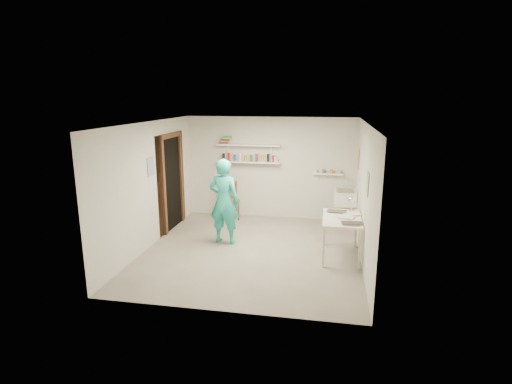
% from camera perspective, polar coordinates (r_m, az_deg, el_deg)
% --- Properties ---
extents(floor, '(4.00, 4.50, 0.02)m').
position_cam_1_polar(floor, '(7.69, -0.55, -8.40)').
color(floor, slate).
rests_on(floor, ground).
extents(ceiling, '(4.00, 4.50, 0.02)m').
position_cam_1_polar(ceiling, '(7.14, -0.59, 9.91)').
color(ceiling, silver).
rests_on(ceiling, wall_back).
extents(wall_back, '(4.00, 0.02, 2.40)m').
position_cam_1_polar(wall_back, '(9.51, 2.04, 3.46)').
color(wall_back, silver).
rests_on(wall_back, ground).
extents(wall_front, '(4.00, 0.02, 2.40)m').
position_cam_1_polar(wall_front, '(5.20, -5.34, -5.15)').
color(wall_front, silver).
rests_on(wall_front, ground).
extents(wall_left, '(0.02, 4.50, 2.40)m').
position_cam_1_polar(wall_left, '(7.95, -14.95, 1.00)').
color(wall_left, silver).
rests_on(wall_left, ground).
extents(wall_right, '(0.02, 4.50, 2.40)m').
position_cam_1_polar(wall_right, '(7.22, 15.29, -0.25)').
color(wall_right, silver).
rests_on(wall_right, ground).
extents(doorway_recess, '(0.02, 0.90, 2.00)m').
position_cam_1_polar(doorway_recess, '(8.92, -11.91, 1.19)').
color(doorway_recess, black).
rests_on(doorway_recess, wall_left).
extents(corridor_box, '(1.40, 1.50, 2.10)m').
position_cam_1_polar(corridor_box, '(9.20, -16.02, 1.65)').
color(corridor_box, brown).
rests_on(corridor_box, ground).
extents(door_lintel, '(0.06, 1.05, 0.10)m').
position_cam_1_polar(door_lintel, '(8.75, -12.12, 7.92)').
color(door_lintel, brown).
rests_on(door_lintel, wall_left).
extents(door_jamb_near, '(0.06, 0.10, 2.00)m').
position_cam_1_polar(door_jamb_near, '(8.46, -13.05, 0.47)').
color(door_jamb_near, brown).
rests_on(door_jamb_near, ground).
extents(door_jamb_far, '(0.06, 0.10, 2.00)m').
position_cam_1_polar(door_jamb_far, '(9.36, -10.65, 1.84)').
color(door_jamb_far, brown).
rests_on(door_jamb_far, ground).
extents(shelf_lower, '(1.50, 0.22, 0.03)m').
position_cam_1_polar(shelf_lower, '(9.44, -1.08, 4.32)').
color(shelf_lower, white).
rests_on(shelf_lower, wall_back).
extents(shelf_upper, '(1.50, 0.22, 0.03)m').
position_cam_1_polar(shelf_upper, '(9.38, -1.10, 6.73)').
color(shelf_upper, white).
rests_on(shelf_upper, wall_back).
extents(ledge_shelf, '(0.70, 0.14, 0.03)m').
position_cam_1_polar(ledge_shelf, '(9.33, 10.18, 2.57)').
color(ledge_shelf, white).
rests_on(ledge_shelf, wall_back).
extents(poster_left, '(0.01, 0.28, 0.36)m').
position_cam_1_polar(poster_left, '(7.91, -14.80, 3.55)').
color(poster_left, '#334C7F').
rests_on(poster_left, wall_left).
extents(poster_right_a, '(0.01, 0.34, 0.42)m').
position_cam_1_polar(poster_right_a, '(8.92, 14.39, 4.66)').
color(poster_right_a, '#995933').
rests_on(poster_right_a, wall_right).
extents(poster_right_b, '(0.01, 0.30, 0.38)m').
position_cam_1_polar(poster_right_b, '(6.62, 15.62, 1.16)').
color(poster_right_b, '#3F724C').
rests_on(poster_right_b, wall_right).
extents(belfast_sink, '(0.48, 0.60, 0.30)m').
position_cam_1_polar(belfast_sink, '(8.97, 12.60, -0.73)').
color(belfast_sink, white).
rests_on(belfast_sink, wall_right).
extents(man, '(0.67, 0.49, 1.70)m').
position_cam_1_polar(man, '(7.85, -4.56, -1.36)').
color(man, '#23B1A6').
rests_on(man, ground).
extents(wall_clock, '(0.31, 0.08, 0.30)m').
position_cam_1_polar(wall_clock, '(8.00, -4.43, 1.00)').
color(wall_clock, beige).
rests_on(wall_clock, man).
extents(wooden_chair, '(0.57, 0.56, 0.96)m').
position_cam_1_polar(wooden_chair, '(9.49, -3.84, -1.03)').
color(wooden_chair, brown).
rests_on(wooden_chair, ground).
extents(work_table, '(0.67, 1.12, 0.75)m').
position_cam_1_polar(work_table, '(7.43, 12.03, -6.33)').
color(work_table, silver).
rests_on(work_table, ground).
extents(desk_lamp, '(0.14, 0.14, 0.14)m').
position_cam_1_polar(desk_lamp, '(7.70, 13.55, -1.09)').
color(desk_lamp, white).
rests_on(desk_lamp, work_table).
extents(spray_cans, '(1.32, 0.06, 0.17)m').
position_cam_1_polar(spray_cans, '(9.42, -1.09, 4.92)').
color(spray_cans, black).
rests_on(spray_cans, shelf_lower).
extents(book_stack, '(0.28, 0.14, 0.17)m').
position_cam_1_polar(book_stack, '(9.50, -4.38, 7.38)').
color(book_stack, red).
rests_on(book_stack, shelf_upper).
extents(ledge_pots, '(0.48, 0.07, 0.09)m').
position_cam_1_polar(ledge_pots, '(9.32, 10.20, 2.93)').
color(ledge_pots, silver).
rests_on(ledge_pots, ledge_shelf).
extents(papers, '(0.30, 0.22, 0.03)m').
position_cam_1_polar(papers, '(7.31, 12.18, -3.47)').
color(papers, silver).
rests_on(papers, work_table).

